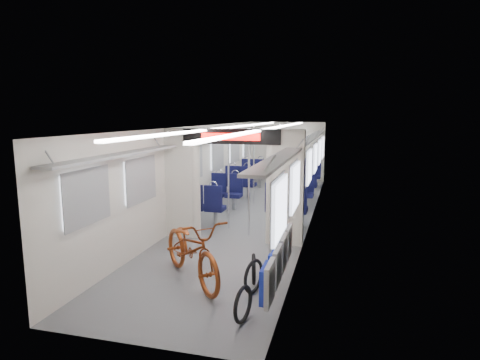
{
  "coord_description": "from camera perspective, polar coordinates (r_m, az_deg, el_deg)",
  "views": [
    {
      "loc": [
        2.18,
        -9.74,
        2.58
      ],
      "look_at": [
        0.09,
        -1.72,
        1.22
      ],
      "focal_mm": 30.0,
      "sensor_mm": 36.0,
      "label": 1
    }
  ],
  "objects": [
    {
      "name": "bike_hoop_a",
      "position": [
        5.24,
        0.43,
        -17.51
      ],
      "size": [
        0.15,
        0.49,
        0.49
      ],
      "primitive_type": "torus",
      "rotation": [
        1.57,
        0.0,
        1.37
      ],
      "color": "black",
      "rests_on": "ground"
    },
    {
      "name": "flip_bench",
      "position": [
        5.73,
        5.51,
        -11.17
      ],
      "size": [
        0.12,
        2.1,
        0.51
      ],
      "color": "gray",
      "rests_on": "carriage"
    },
    {
      "name": "seat_bay_near_right",
      "position": [
        10.28,
        7.38,
        -2.06
      ],
      "size": [
        0.95,
        2.28,
        1.16
      ],
      "color": "black",
      "rests_on": "ground"
    },
    {
      "name": "stanchion_far_left",
      "position": [
        11.62,
        1.98,
        2.2
      ],
      "size": [
        0.04,
        0.04,
        2.3
      ],
      "primitive_type": "cylinder",
      "color": "silver",
      "rests_on": "ground"
    },
    {
      "name": "bike_hoop_b",
      "position": [
        6.0,
        1.95,
        -13.75
      ],
      "size": [
        0.21,
        0.5,
        0.51
      ],
      "primitive_type": "torus",
      "rotation": [
        1.57,
        0.0,
        1.26
      ],
      "color": "black",
      "rests_on": "ground"
    },
    {
      "name": "seat_bay_near_left",
      "position": [
        10.26,
        -3.37,
        -2.23
      ],
      "size": [
        0.9,
        2.01,
        1.08
      ],
      "color": "black",
      "rests_on": "ground"
    },
    {
      "name": "carriage",
      "position": [
        9.78,
        1.64,
        2.95
      ],
      "size": [
        12.0,
        12.02,
        2.31
      ],
      "color": "#515456",
      "rests_on": "ground"
    },
    {
      "name": "seat_bay_far_left",
      "position": [
        13.48,
        1.08,
        0.62
      ],
      "size": [
        0.92,
        2.13,
        1.12
      ],
      "color": "black",
      "rests_on": "ground"
    },
    {
      "name": "bicycle",
      "position": [
        6.35,
        -6.89,
        -9.67
      ],
      "size": [
        1.88,
        1.92,
        1.05
      ],
      "primitive_type": "imported",
      "rotation": [
        0.0,
        0.0,
        0.76
      ],
      "color": "maroon",
      "rests_on": "ground"
    },
    {
      "name": "stanchion_near_left",
      "position": [
        9.03,
        -1.64,
        0.17
      ],
      "size": [
        0.04,
        0.04,
        2.3
      ],
      "primitive_type": "cylinder",
      "color": "silver",
      "rests_on": "ground"
    },
    {
      "name": "stanchion_far_right",
      "position": [
        12.05,
        5.68,
        2.42
      ],
      "size": [
        0.04,
        0.04,
        2.3
      ],
      "primitive_type": "cylinder",
      "color": "silver",
      "rests_on": "ground"
    },
    {
      "name": "bike_hoop_c",
      "position": [
        6.3,
        1.95,
        -12.75
      ],
      "size": [
        0.17,
        0.48,
        0.48
      ],
      "primitive_type": "torus",
      "rotation": [
        1.57,
        0.0,
        1.84
      ],
      "color": "black",
      "rests_on": "ground"
    },
    {
      "name": "seat_bay_far_right",
      "position": [
        13.61,
        9.2,
        0.63
      ],
      "size": [
        0.94,
        2.22,
        1.15
      ],
      "color": "black",
      "rests_on": "ground"
    },
    {
      "name": "stanchion_near_right",
      "position": [
        8.49,
        1.27,
        -0.41
      ],
      "size": [
        0.04,
        0.04,
        2.3
      ],
      "primitive_type": "cylinder",
      "color": "silver",
      "rests_on": "ground"
    }
  ]
}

